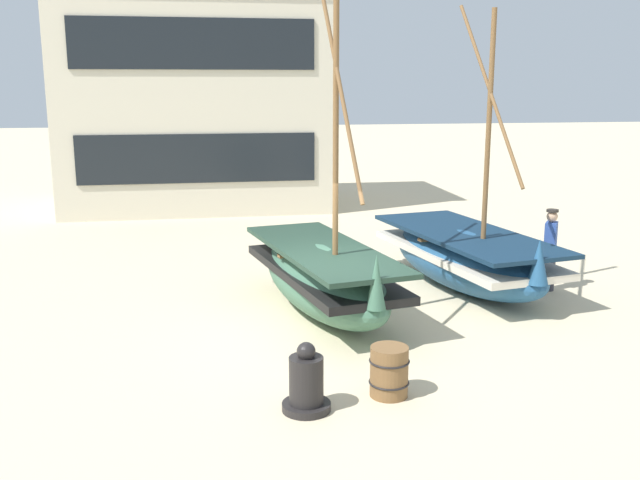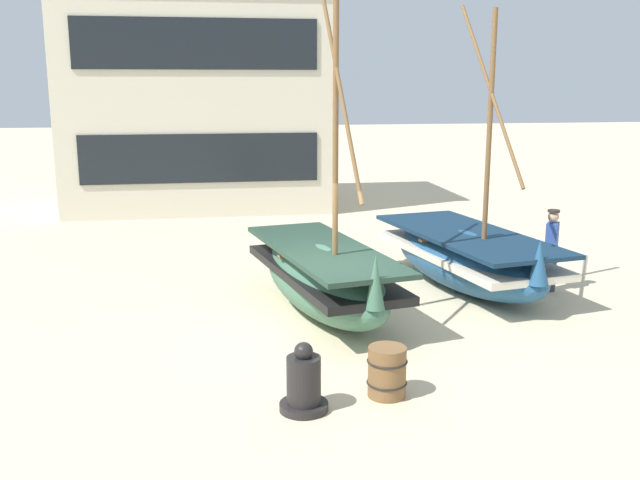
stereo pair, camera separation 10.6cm
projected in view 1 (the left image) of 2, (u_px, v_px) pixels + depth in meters
ground_plane at (330, 332)px, 12.28m from camera, size 120.00×120.00×0.00m
fishing_boat_near_left at (466, 257)px, 14.86m from camera, size 2.76×5.23×5.69m
fishing_boat_centre_large at (323, 276)px, 13.18m from camera, size 2.47×4.92×6.62m
fisherman_by_hull at (550, 251)px, 14.60m from camera, size 0.38×0.42×1.68m
capstan_winch at (306, 384)px, 9.29m from camera, size 0.64×0.64×0.93m
wooden_barrel at (389, 371)px, 9.73m from camera, size 0.56×0.56×0.70m
harbor_building_main at (196, 100)px, 24.18m from camera, size 9.02×5.21×7.15m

